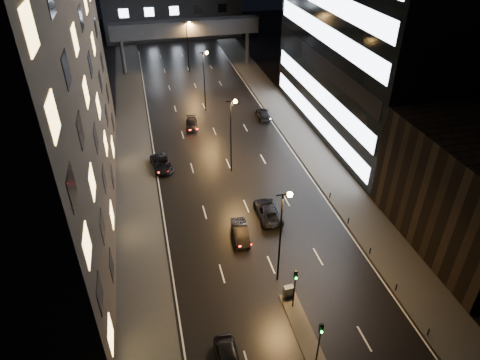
{
  "coord_description": "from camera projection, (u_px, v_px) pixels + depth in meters",
  "views": [
    {
      "loc": [
        -10.3,
        -19.19,
        30.59
      ],
      "look_at": [
        -0.82,
        19.76,
        4.0
      ],
      "focal_mm": 32.0,
      "sensor_mm": 36.0,
      "label": 1
    }
  ],
  "objects": [
    {
      "name": "ground",
      "position": [
        214.0,
        131.0,
        66.86
      ],
      "size": [
        160.0,
        160.0,
        0.0
      ],
      "primitive_type": "plane",
      "color": "black",
      "rests_on": "ground"
    },
    {
      "name": "sidewalk_left",
      "position": [
        134.0,
        156.0,
        60.31
      ],
      "size": [
        5.0,
        110.0,
        0.15
      ],
      "primitive_type": "cube",
      "color": "#383533",
      "rests_on": "ground"
    },
    {
      "name": "sidewalk_right",
      "position": [
        301.0,
        136.0,
        65.24
      ],
      "size": [
        5.0,
        110.0,
        0.15
      ],
      "primitive_type": "cube",
      "color": "#383533",
      "rests_on": "ground"
    },
    {
      "name": "building_right_low",
      "position": [
        469.0,
        194.0,
        42.39
      ],
      "size": [
        10.0,
        18.0,
        12.0
      ],
      "primitive_type": "cube",
      "color": "black",
      "rests_on": "ground"
    },
    {
      "name": "skybridge",
      "position": [
        185.0,
        29.0,
        86.54
      ],
      "size": [
        30.0,
        3.0,
        10.0
      ],
      "color": "#333335",
      "rests_on": "ground"
    },
    {
      "name": "median_island",
      "position": [
        302.0,
        330.0,
        36.11
      ],
      "size": [
        1.6,
        8.0,
        0.15
      ],
      "primitive_type": "cube",
      "color": "#383533",
      "rests_on": "ground"
    },
    {
      "name": "traffic_signal_near",
      "position": [
        295.0,
        283.0,
        36.46
      ],
      "size": [
        0.28,
        0.34,
        4.4
      ],
      "color": "black",
      "rests_on": "median_island"
    },
    {
      "name": "traffic_signal_far",
      "position": [
        320.0,
        337.0,
        32.01
      ],
      "size": [
        0.28,
        0.34,
        4.4
      ],
      "color": "black",
      "rests_on": "median_island"
    },
    {
      "name": "bollard_row",
      "position": [
        382.0,
        269.0,
        41.5
      ],
      "size": [
        0.12,
        25.12,
        0.9
      ],
      "color": "black",
      "rests_on": "ground"
    },
    {
      "name": "streetlight_near",
      "position": [
        283.0,
        227.0,
        37.39
      ],
      "size": [
        1.45,
        0.5,
        10.15
      ],
      "color": "black",
      "rests_on": "ground"
    },
    {
      "name": "streetlight_mid_a",
      "position": [
        232.0,
        127.0,
        53.58
      ],
      "size": [
        1.45,
        0.5,
        10.15
      ],
      "color": "black",
      "rests_on": "ground"
    },
    {
      "name": "streetlight_mid_b",
      "position": [
        205.0,
        74.0,
        69.78
      ],
      "size": [
        1.45,
        0.5,
        10.15
      ],
      "color": "black",
      "rests_on": "ground"
    },
    {
      "name": "streetlight_far",
      "position": [
        188.0,
        40.0,
        85.97
      ],
      "size": [
        1.45,
        0.5,
        10.15
      ],
      "color": "black",
      "rests_on": "ground"
    },
    {
      "name": "car_away_b",
      "position": [
        240.0,
        232.0,
        45.56
      ],
      "size": [
        1.93,
        4.61,
        1.48
      ],
      "primitive_type": "imported",
      "rotation": [
        0.0,
        0.0,
        -0.08
      ],
      "color": "black",
      "rests_on": "ground"
    },
    {
      "name": "car_away_c",
      "position": [
        162.0,
        164.0,
        57.3
      ],
      "size": [
        3.08,
        5.46,
        1.44
      ],
      "primitive_type": "imported",
      "rotation": [
        0.0,
        0.0,
        0.14
      ],
      "color": "black",
      "rests_on": "ground"
    },
    {
      "name": "car_away_d",
      "position": [
        192.0,
        124.0,
        67.54
      ],
      "size": [
        2.32,
        4.57,
        1.27
      ],
      "primitive_type": "imported",
      "rotation": [
        0.0,
        0.0,
        -0.13
      ],
      "color": "black",
      "rests_on": "ground"
    },
    {
      "name": "car_toward_a",
      "position": [
        268.0,
        211.0,
        48.61
      ],
      "size": [
        2.68,
        5.51,
        1.51
      ],
      "primitive_type": "imported",
      "rotation": [
        0.0,
        0.0,
        3.11
      ],
      "color": "black",
      "rests_on": "ground"
    },
    {
      "name": "car_toward_b",
      "position": [
        263.0,
        114.0,
        70.48
      ],
      "size": [
        2.6,
        5.12,
        1.42
      ],
      "primitive_type": "imported",
      "rotation": [
        0.0,
        0.0,
        3.01
      ],
      "color": "black",
      "rests_on": "ground"
    },
    {
      "name": "utility_cabinet",
      "position": [
        288.0,
        291.0,
        38.73
      ],
      "size": [
        0.95,
        0.58,
        1.2
      ],
      "primitive_type": "cube",
      "rotation": [
        0.0,
        0.0,
        0.08
      ],
      "color": "#545457",
      "rests_on": "median_island"
    }
  ]
}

